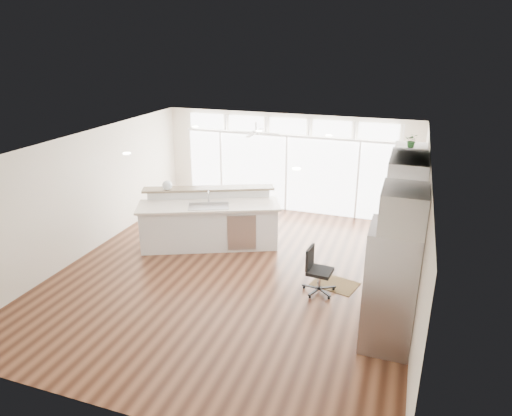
% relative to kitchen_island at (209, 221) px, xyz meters
% --- Properties ---
extents(floor, '(7.00, 8.00, 0.02)m').
position_rel_kitchen_island_xyz_m(floor, '(1.02, -1.03, -0.65)').
color(floor, '#3F2013').
rests_on(floor, ground).
extents(ceiling, '(7.00, 8.00, 0.02)m').
position_rel_kitchen_island_xyz_m(ceiling, '(1.02, -1.03, 2.06)').
color(ceiling, silver).
rests_on(ceiling, wall_back).
extents(wall_back, '(7.00, 0.04, 2.70)m').
position_rel_kitchen_island_xyz_m(wall_back, '(1.02, 2.97, 0.71)').
color(wall_back, silver).
rests_on(wall_back, floor).
extents(wall_front, '(7.00, 0.04, 2.70)m').
position_rel_kitchen_island_xyz_m(wall_front, '(1.02, -5.03, 0.71)').
color(wall_front, silver).
rests_on(wall_front, floor).
extents(wall_left, '(0.04, 8.00, 2.70)m').
position_rel_kitchen_island_xyz_m(wall_left, '(-2.48, -1.03, 0.71)').
color(wall_left, silver).
rests_on(wall_left, floor).
extents(wall_right, '(0.04, 8.00, 2.70)m').
position_rel_kitchen_island_xyz_m(wall_right, '(4.52, -1.03, 0.71)').
color(wall_right, silver).
rests_on(wall_right, floor).
extents(glass_wall, '(5.80, 0.06, 2.08)m').
position_rel_kitchen_island_xyz_m(glass_wall, '(1.02, 2.91, 0.41)').
color(glass_wall, silver).
rests_on(glass_wall, wall_back).
extents(transom_row, '(5.90, 0.06, 0.40)m').
position_rel_kitchen_island_xyz_m(transom_row, '(1.02, 2.91, 1.74)').
color(transom_row, silver).
rests_on(transom_row, wall_back).
extents(desk_window, '(0.04, 0.85, 0.85)m').
position_rel_kitchen_island_xyz_m(desk_window, '(4.48, -0.73, 0.91)').
color(desk_window, white).
rests_on(desk_window, wall_right).
extents(ceiling_fan, '(1.16, 1.16, 0.32)m').
position_rel_kitchen_island_xyz_m(ceiling_fan, '(0.52, 1.77, 1.84)').
color(ceiling_fan, white).
rests_on(ceiling_fan, ceiling).
extents(recessed_lights, '(3.40, 3.00, 0.02)m').
position_rel_kitchen_island_xyz_m(recessed_lights, '(1.02, -0.83, 2.04)').
color(recessed_lights, beige).
rests_on(recessed_lights, ceiling).
extents(oven_cabinet, '(0.64, 1.20, 2.50)m').
position_rel_kitchen_island_xyz_m(oven_cabinet, '(4.19, 0.77, 0.61)').
color(oven_cabinet, silver).
rests_on(oven_cabinet, floor).
extents(desk_nook, '(0.72, 1.30, 0.76)m').
position_rel_kitchen_island_xyz_m(desk_nook, '(4.15, -0.73, -0.26)').
color(desk_nook, silver).
rests_on(desk_nook, floor).
extents(upper_cabinets, '(0.64, 1.30, 0.64)m').
position_rel_kitchen_island_xyz_m(upper_cabinets, '(4.19, -0.73, 1.71)').
color(upper_cabinets, silver).
rests_on(upper_cabinets, wall_right).
extents(refrigerator, '(0.76, 0.90, 2.00)m').
position_rel_kitchen_island_xyz_m(refrigerator, '(4.13, -2.38, 0.36)').
color(refrigerator, '#A4A3A8').
rests_on(refrigerator, floor).
extents(fridge_cabinet, '(0.64, 0.90, 0.60)m').
position_rel_kitchen_island_xyz_m(fridge_cabinet, '(4.19, -2.38, 1.66)').
color(fridge_cabinet, silver).
rests_on(fridge_cabinet, wall_right).
extents(framed_photos, '(0.06, 0.22, 0.80)m').
position_rel_kitchen_island_xyz_m(framed_photos, '(4.48, -0.11, 0.76)').
color(framed_photos, black).
rests_on(framed_photos, wall_right).
extents(kitchen_island, '(3.42, 2.39, 1.27)m').
position_rel_kitchen_island_xyz_m(kitchen_island, '(0.00, 0.00, 0.00)').
color(kitchen_island, silver).
rests_on(kitchen_island, floor).
extents(rug, '(0.97, 0.80, 0.01)m').
position_rel_kitchen_island_xyz_m(rug, '(3.07, -0.81, -0.63)').
color(rug, '#362411').
rests_on(rug, floor).
extents(office_chair, '(0.50, 0.47, 0.90)m').
position_rel_kitchen_island_xyz_m(office_chair, '(2.83, -1.20, -0.19)').
color(office_chair, black).
rests_on(office_chair, floor).
extents(fishbowl, '(0.30, 0.30, 0.22)m').
position_rel_kitchen_island_xyz_m(fishbowl, '(-1.03, -0.01, 0.75)').
color(fishbowl, silver).
rests_on(fishbowl, kitchen_island).
extents(monitor, '(0.11, 0.50, 0.41)m').
position_rel_kitchen_island_xyz_m(monitor, '(4.07, -0.73, 0.33)').
color(monitor, black).
rests_on(monitor, desk_nook).
extents(keyboard, '(0.13, 0.36, 0.02)m').
position_rel_kitchen_island_xyz_m(keyboard, '(3.90, -0.73, 0.13)').
color(keyboard, silver).
rests_on(keyboard, desk_nook).
extents(potted_plant, '(0.28, 0.31, 0.22)m').
position_rel_kitchen_island_xyz_m(potted_plant, '(4.19, 0.77, 1.97)').
color(potted_plant, '#2A6029').
rests_on(potted_plant, oven_cabinet).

